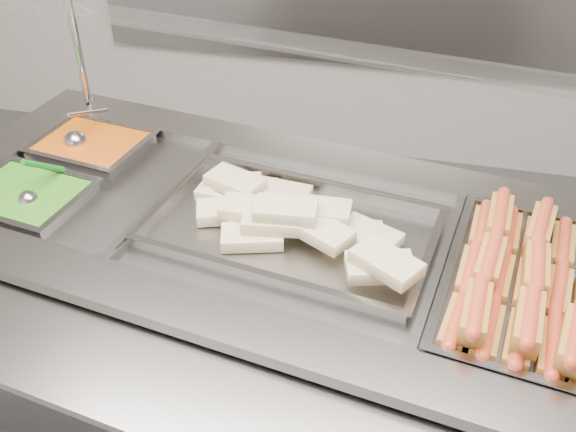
% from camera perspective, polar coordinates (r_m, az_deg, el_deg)
% --- Properties ---
extents(steam_counter, '(2.21, 1.24, 1.00)m').
position_cam_1_polar(steam_counter, '(2.13, -1.41, -11.10)').
color(steam_counter, gray).
rests_on(steam_counter, ground).
extents(tray_rail, '(2.02, 0.71, 0.06)m').
position_cam_1_polar(tray_rail, '(1.47, -10.81, -14.38)').
color(tray_rail, gray).
rests_on(tray_rail, steam_counter).
extents(sneeze_guard, '(1.87, 0.61, 0.49)m').
position_cam_1_polar(sneeze_guard, '(1.79, 1.35, 14.67)').
color(sneeze_guard, silver).
rests_on(sneeze_guard, steam_counter).
extents(pan_hotdogs, '(0.47, 0.67, 0.11)m').
position_cam_1_polar(pan_hotdogs, '(1.72, 20.26, -6.73)').
color(pan_hotdogs, gray).
rests_on(pan_hotdogs, steam_counter).
extents(pan_wraps, '(0.82, 0.56, 0.08)m').
position_cam_1_polar(pan_wraps, '(1.79, 0.33, -1.48)').
color(pan_wraps, gray).
rests_on(pan_wraps, steam_counter).
extents(pan_beans, '(0.37, 0.32, 0.11)m').
position_cam_1_polar(pan_beans, '(2.26, -16.91, 5.29)').
color(pan_beans, gray).
rests_on(pan_beans, steam_counter).
extents(pan_peas, '(0.37, 0.32, 0.11)m').
position_cam_1_polar(pan_peas, '(2.07, -22.10, 0.84)').
color(pan_peas, gray).
rests_on(pan_peas, steam_counter).
extents(hotdogs_in_buns, '(0.39, 0.62, 0.13)m').
position_cam_1_polar(hotdogs_in_buns, '(1.67, 20.06, -5.71)').
color(hotdogs_in_buns, brown).
rests_on(hotdogs_in_buns, pan_hotdogs).
extents(tortilla_wraps, '(0.69, 0.48, 0.11)m').
position_cam_1_polar(tortilla_wraps, '(1.78, 0.17, -0.03)').
color(tortilla_wraps, '#C7B385').
rests_on(tortilla_wraps, pan_wraps).
extents(ladle, '(0.08, 0.22, 0.15)m').
position_cam_1_polar(ladle, '(2.25, -18.29, 6.43)').
color(ladle, '#A3A3A7').
rests_on(ladle, pan_beans).
extents(serving_spoon, '(0.07, 0.20, 0.16)m').
position_cam_1_polar(serving_spoon, '(2.01, -21.85, 1.82)').
color(serving_spoon, '#A3A3A7').
rests_on(serving_spoon, pan_peas).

